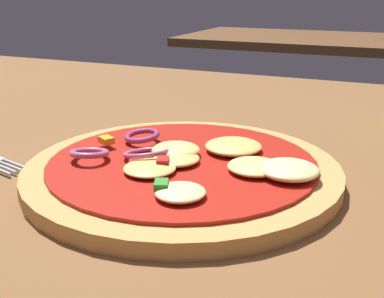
% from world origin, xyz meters
% --- Properties ---
extents(dining_table, '(1.45, 1.03, 0.03)m').
position_xyz_m(dining_table, '(0.00, 0.00, 0.01)').
color(dining_table, brown).
rests_on(dining_table, ground).
extents(pizza, '(0.27, 0.27, 0.03)m').
position_xyz_m(pizza, '(0.05, 0.01, 0.03)').
color(pizza, tan).
rests_on(pizza, dining_table).
extents(background_table, '(0.86, 0.46, 0.03)m').
position_xyz_m(background_table, '(-0.05, 1.25, 0.01)').
color(background_table, brown).
rests_on(background_table, ground).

